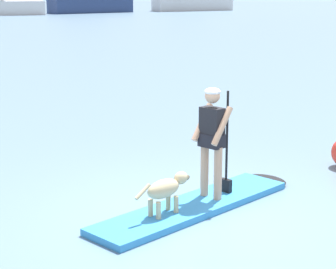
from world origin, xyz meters
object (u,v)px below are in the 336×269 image
Objects in this scene: paddleboard at (204,203)px; person_paddler at (212,135)px; moored_boat_far_starboard at (89,0)px; dog at (166,189)px.

person_paddler is (0.16, 0.07, 1.00)m from paddleboard.
moored_boat_far_starboard is (14.91, 65.67, 0.45)m from person_paddler.
person_paddler is 67.34m from moored_boat_far_starboard.
person_paddler is at bearing -102.79° from moored_boat_far_starboard.
person_paddler is at bearing 23.98° from paddleboard.
dog is at bearing -156.02° from person_paddler.
moored_boat_far_starboard reaches higher than person_paddler.
paddleboard is 67.46m from moored_boat_far_starboard.
person_paddler is 0.16× the size of moored_boat_far_starboard.
paddleboard is at bearing 23.98° from dog.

